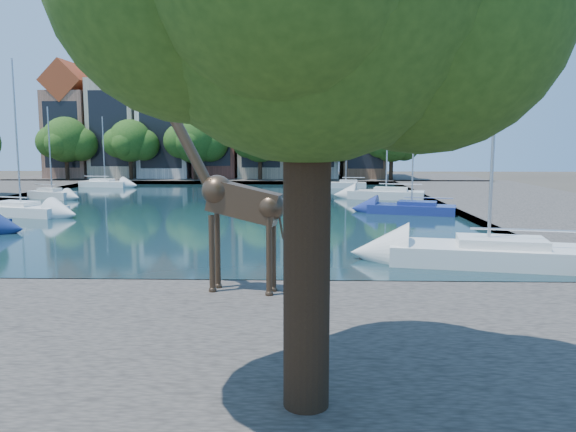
% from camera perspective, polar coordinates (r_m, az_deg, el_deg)
% --- Properties ---
extents(ground, '(160.00, 160.00, 0.00)m').
position_cam_1_polar(ground, '(20.46, -19.92, -7.34)').
color(ground, '#38332B').
rests_on(ground, ground).
extents(water_basin, '(38.00, 50.00, 0.08)m').
position_cam_1_polar(water_basin, '(43.31, -8.24, 0.75)').
color(water_basin, black).
rests_on(water_basin, ground).
extents(far_quay, '(60.00, 16.00, 0.50)m').
position_cam_1_polar(far_quay, '(74.89, -4.04, 3.81)').
color(far_quay, '#504A45').
rests_on(far_quay, ground).
extents(right_quay, '(14.00, 52.00, 0.50)m').
position_cam_1_polar(right_quay, '(46.10, 24.05, 0.85)').
color(right_quay, '#504A45').
rests_on(right_quay, ground).
extents(townhouse_west_end, '(5.44, 9.18, 14.93)m').
position_cam_1_polar(townhouse_west_end, '(80.37, -20.83, 8.66)').
color(townhouse_west_end, '#936550').
rests_on(townhouse_west_end, far_quay).
extents(townhouse_west_mid, '(5.94, 9.18, 16.79)m').
position_cam_1_polar(townhouse_west_mid, '(78.33, -16.74, 9.52)').
color(townhouse_west_mid, '#C1B194').
rests_on(townhouse_west_mid, far_quay).
extents(townhouse_west_inner, '(6.43, 9.18, 15.15)m').
position_cam_1_polar(townhouse_west_inner, '(76.52, -12.04, 9.06)').
color(townhouse_west_inner, silver).
rests_on(townhouse_west_inner, far_quay).
extents(townhouse_center, '(5.44, 9.18, 16.93)m').
position_cam_1_polar(townhouse_center, '(75.29, -7.17, 9.96)').
color(townhouse_center, brown).
rests_on(townhouse_center, far_quay).
extents(townhouse_east_inner, '(5.94, 9.18, 15.79)m').
position_cam_1_polar(townhouse_east_inner, '(74.59, -2.54, 9.55)').
color(townhouse_east_inner, tan).
rests_on(townhouse_east_inner, far_quay).
extents(townhouse_east_mid, '(6.43, 9.18, 16.65)m').
position_cam_1_polar(townhouse_east_mid, '(74.41, 2.53, 9.84)').
color(townhouse_east_mid, beige).
rests_on(townhouse_east_mid, far_quay).
extents(townhouse_east_end, '(5.44, 9.18, 14.43)m').
position_cam_1_polar(townhouse_east_end, '(74.75, 7.58, 9.01)').
color(townhouse_east_end, brown).
rests_on(townhouse_east_end, far_quay).
extents(far_tree_far_west, '(7.28, 5.60, 7.68)m').
position_cam_1_polar(far_tree_far_west, '(74.85, -21.57, 7.08)').
color(far_tree_far_west, '#332114').
rests_on(far_tree_far_west, far_quay).
extents(far_tree_west, '(6.76, 5.20, 7.36)m').
position_cam_1_polar(far_tree_west, '(72.09, -15.67, 7.24)').
color(far_tree_west, '#332114').
rests_on(far_tree_west, far_quay).
extents(far_tree_mid_west, '(7.80, 6.00, 8.00)m').
position_cam_1_polar(far_tree_mid_west, '(70.13, -9.36, 7.60)').
color(far_tree_mid_west, '#332114').
rests_on(far_tree_mid_west, far_quay).
extents(far_tree_mid_east, '(7.02, 5.40, 7.52)m').
position_cam_1_polar(far_tree_mid_east, '(69.06, -2.78, 7.55)').
color(far_tree_mid_east, '#332114').
rests_on(far_tree_mid_east, far_quay).
extents(far_tree_east, '(7.54, 5.80, 7.84)m').
position_cam_1_polar(far_tree_east, '(68.90, 3.93, 7.64)').
color(far_tree_east, '#332114').
rests_on(far_tree_east, far_quay).
extents(far_tree_far_east, '(6.76, 5.20, 7.36)m').
position_cam_1_polar(far_tree_far_east, '(69.67, 10.56, 7.39)').
color(far_tree_far_east, '#332114').
rests_on(far_tree_far_east, far_quay).
extents(giraffe_statue, '(4.00, 1.20, 5.73)m').
position_cam_1_polar(giraffe_statue, '(17.15, -5.51, 1.54)').
color(giraffe_statue, '#3E2D1F').
rests_on(giraffe_statue, near_quay).
extents(sailboat_left_c, '(6.69, 3.93, 10.52)m').
position_cam_1_polar(sailboat_left_c, '(42.61, -25.49, 0.75)').
color(sailboat_left_c, white).
rests_on(sailboat_left_c, water_basin).
extents(sailboat_left_d, '(4.72, 3.24, 8.08)m').
position_cam_1_polar(sailboat_left_d, '(54.13, -22.85, 2.19)').
color(sailboat_left_d, beige).
rests_on(sailboat_left_d, water_basin).
extents(sailboat_left_e, '(5.76, 2.92, 7.81)m').
position_cam_1_polar(sailboat_left_e, '(66.43, -18.10, 3.25)').
color(sailboat_left_e, white).
rests_on(sailboat_left_e, water_basin).
extents(sailboat_right_a, '(8.23, 4.17, 10.31)m').
position_cam_1_polar(sailboat_right_a, '(24.45, 19.66, -3.30)').
color(sailboat_right_a, silver).
rests_on(sailboat_right_a, water_basin).
extents(sailboat_right_b, '(6.32, 3.71, 10.54)m').
position_cam_1_polar(sailboat_right_b, '(40.40, 12.44, 0.93)').
color(sailboat_right_b, navy).
rests_on(sailboat_right_b, water_basin).
extents(sailboat_right_c, '(6.91, 3.79, 10.27)m').
position_cam_1_polar(sailboat_right_c, '(50.35, 9.93, 2.35)').
color(sailboat_right_c, silver).
rests_on(sailboat_right_c, water_basin).
extents(sailboat_right_d, '(4.47, 1.77, 7.22)m').
position_cam_1_polar(sailboat_right_d, '(62.06, 5.89, 3.30)').
color(sailboat_right_d, silver).
rests_on(sailboat_right_d, water_basin).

